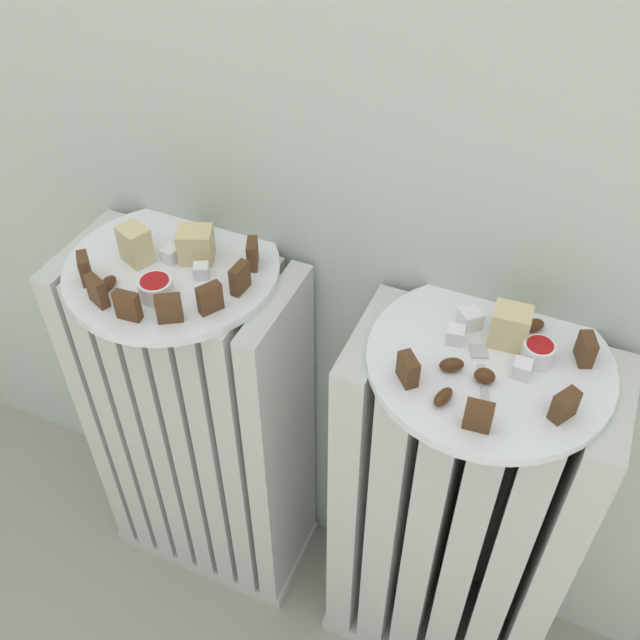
# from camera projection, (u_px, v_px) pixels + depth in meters

# --- Properties ---
(radiator_left) EXTENTS (0.34, 0.17, 0.67)m
(radiator_left) POSITION_uv_depth(u_px,v_px,m) (201.00, 431.00, 1.20)
(radiator_left) COLOR silver
(radiator_left) RESTS_ON ground_plane
(radiator_right) EXTENTS (0.34, 0.17, 0.67)m
(radiator_right) POSITION_uv_depth(u_px,v_px,m) (452.00, 522.00, 1.08)
(radiator_right) COLOR silver
(radiator_right) RESTS_ON ground_plane
(plate_left) EXTENTS (0.29, 0.29, 0.01)m
(plate_left) POSITION_uv_depth(u_px,v_px,m) (172.00, 269.00, 0.97)
(plate_left) COLOR white
(plate_left) RESTS_ON radiator_left
(plate_right) EXTENTS (0.29, 0.29, 0.01)m
(plate_right) POSITION_uv_depth(u_px,v_px,m) (489.00, 361.00, 0.84)
(plate_right) COLOR white
(plate_right) RESTS_ON radiator_right
(dark_cake_slice_left_0) EXTENTS (0.03, 0.03, 0.04)m
(dark_cake_slice_left_0) POSITION_uv_depth(u_px,v_px,m) (85.00, 269.00, 0.93)
(dark_cake_slice_left_0) COLOR #56351E
(dark_cake_slice_left_0) RESTS_ON plate_left
(dark_cake_slice_left_1) EXTENTS (0.03, 0.02, 0.04)m
(dark_cake_slice_left_1) POSITION_uv_depth(u_px,v_px,m) (97.00, 291.00, 0.89)
(dark_cake_slice_left_1) COLOR #56351E
(dark_cake_slice_left_1) RESTS_ON plate_left
(dark_cake_slice_left_2) EXTENTS (0.03, 0.02, 0.04)m
(dark_cake_slice_left_2) POSITION_uv_depth(u_px,v_px,m) (128.00, 306.00, 0.87)
(dark_cake_slice_left_2) COLOR #56351E
(dark_cake_slice_left_2) RESTS_ON plate_left
(dark_cake_slice_left_3) EXTENTS (0.03, 0.03, 0.04)m
(dark_cake_slice_left_3) POSITION_uv_depth(u_px,v_px,m) (169.00, 308.00, 0.87)
(dark_cake_slice_left_3) COLOR #56351E
(dark_cake_slice_left_3) RESTS_ON plate_left
(dark_cake_slice_left_4) EXTENTS (0.03, 0.03, 0.04)m
(dark_cake_slice_left_4) POSITION_uv_depth(u_px,v_px,m) (210.00, 298.00, 0.88)
(dark_cake_slice_left_4) COLOR #56351E
(dark_cake_slice_left_4) RESTS_ON plate_left
(dark_cake_slice_left_5) EXTENTS (0.02, 0.03, 0.04)m
(dark_cake_slice_left_5) POSITION_uv_depth(u_px,v_px,m) (240.00, 278.00, 0.91)
(dark_cake_slice_left_5) COLOR #56351E
(dark_cake_slice_left_5) RESTS_ON plate_left
(dark_cake_slice_left_6) EXTENTS (0.02, 0.03, 0.04)m
(dark_cake_slice_left_6) POSITION_uv_depth(u_px,v_px,m) (252.00, 254.00, 0.95)
(dark_cake_slice_left_6) COLOR #56351E
(dark_cake_slice_left_6) RESTS_ON plate_left
(marble_cake_slice_left_0) EXTENTS (0.06, 0.05, 0.05)m
(marble_cake_slice_left_0) POSITION_uv_depth(u_px,v_px,m) (196.00, 245.00, 0.96)
(marble_cake_slice_left_0) COLOR beige
(marble_cake_slice_left_0) RESTS_ON plate_left
(marble_cake_slice_left_1) EXTENTS (0.05, 0.04, 0.05)m
(marble_cake_slice_left_1) POSITION_uv_depth(u_px,v_px,m) (135.00, 245.00, 0.95)
(marble_cake_slice_left_1) COLOR beige
(marble_cake_slice_left_1) RESTS_ON plate_left
(turkish_delight_left_0) EXTENTS (0.03, 0.03, 0.02)m
(turkish_delight_left_0) POSITION_uv_depth(u_px,v_px,m) (135.00, 238.00, 0.99)
(turkish_delight_left_0) COLOR white
(turkish_delight_left_0) RESTS_ON plate_left
(turkish_delight_left_1) EXTENTS (0.03, 0.03, 0.02)m
(turkish_delight_left_1) POSITION_uv_depth(u_px,v_px,m) (201.00, 271.00, 0.94)
(turkish_delight_left_1) COLOR white
(turkish_delight_left_1) RESTS_ON plate_left
(turkish_delight_left_2) EXTENTS (0.02, 0.02, 0.02)m
(turkish_delight_left_2) POSITION_uv_depth(u_px,v_px,m) (171.00, 255.00, 0.96)
(turkish_delight_left_2) COLOR white
(turkish_delight_left_2) RESTS_ON plate_left
(medjool_date_left_0) EXTENTS (0.02, 0.03, 0.01)m
(medjool_date_left_0) POSITION_uv_depth(u_px,v_px,m) (108.00, 283.00, 0.92)
(medjool_date_left_0) COLOR #4C2814
(medjool_date_left_0) RESTS_ON plate_left
(medjool_date_left_1) EXTENTS (0.03, 0.03, 0.02)m
(medjool_date_left_1) POSITION_uv_depth(u_px,v_px,m) (199.00, 230.00, 1.01)
(medjool_date_left_1) COLOR #4C2814
(medjool_date_left_1) RESTS_ON plate_left
(jam_bowl_left) EXTENTS (0.04, 0.04, 0.03)m
(jam_bowl_left) POSITION_uv_depth(u_px,v_px,m) (156.00, 288.00, 0.91)
(jam_bowl_left) COLOR white
(jam_bowl_left) RESTS_ON plate_left
(dark_cake_slice_right_0) EXTENTS (0.03, 0.03, 0.03)m
(dark_cake_slice_right_0) POSITION_uv_depth(u_px,v_px,m) (408.00, 369.00, 0.80)
(dark_cake_slice_right_0) COLOR #56351E
(dark_cake_slice_right_0) RESTS_ON plate_right
(dark_cake_slice_right_1) EXTENTS (0.03, 0.02, 0.03)m
(dark_cake_slice_right_1) POSITION_uv_depth(u_px,v_px,m) (478.00, 416.00, 0.75)
(dark_cake_slice_right_1) COLOR #56351E
(dark_cake_slice_right_1) RESTS_ON plate_right
(dark_cake_slice_right_2) EXTENTS (0.03, 0.03, 0.03)m
(dark_cake_slice_right_2) POSITION_uv_depth(u_px,v_px,m) (565.00, 405.00, 0.76)
(dark_cake_slice_right_2) COLOR #56351E
(dark_cake_slice_right_2) RESTS_ON plate_right
(dark_cake_slice_right_3) EXTENTS (0.03, 0.03, 0.03)m
(dark_cake_slice_right_3) POSITION_uv_depth(u_px,v_px,m) (586.00, 349.00, 0.82)
(dark_cake_slice_right_3) COLOR #56351E
(dark_cake_slice_right_3) RESTS_ON plate_right
(marble_cake_slice_right_0) EXTENTS (0.05, 0.04, 0.05)m
(marble_cake_slice_right_0) POSITION_uv_depth(u_px,v_px,m) (510.00, 327.00, 0.84)
(marble_cake_slice_right_0) COLOR beige
(marble_cake_slice_right_0) RESTS_ON plate_right
(turkish_delight_right_0) EXTENTS (0.02, 0.02, 0.02)m
(turkish_delight_right_0) POSITION_uv_depth(u_px,v_px,m) (522.00, 369.00, 0.81)
(turkish_delight_right_0) COLOR white
(turkish_delight_right_0) RESTS_ON plate_right
(turkish_delight_right_1) EXTENTS (0.02, 0.02, 0.02)m
(turkish_delight_right_1) POSITION_uv_depth(u_px,v_px,m) (455.00, 335.00, 0.85)
(turkish_delight_right_1) COLOR white
(turkish_delight_right_1) RESTS_ON plate_right
(turkish_delight_right_2) EXTENTS (0.03, 0.03, 0.02)m
(turkish_delight_right_2) POSITION_uv_depth(u_px,v_px,m) (470.00, 319.00, 0.87)
(turkish_delight_right_2) COLOR white
(turkish_delight_right_2) RESTS_ON plate_right
(medjool_date_right_0) EXTENTS (0.03, 0.02, 0.02)m
(medjool_date_right_0) POSITION_uv_depth(u_px,v_px,m) (485.00, 376.00, 0.80)
(medjool_date_right_0) COLOR #4C2814
(medjool_date_right_0) RESTS_ON plate_right
(medjool_date_right_1) EXTENTS (0.02, 0.03, 0.01)m
(medjool_date_right_1) POSITION_uv_depth(u_px,v_px,m) (443.00, 397.00, 0.78)
(medjool_date_right_1) COLOR #4C2814
(medjool_date_right_1) RESTS_ON plate_right
(medjool_date_right_2) EXTENTS (0.03, 0.03, 0.02)m
(medjool_date_right_2) POSITION_uv_depth(u_px,v_px,m) (452.00, 365.00, 0.82)
(medjool_date_right_2) COLOR #4C2814
(medjool_date_right_2) RESTS_ON plate_right
(medjool_date_right_3) EXTENTS (0.03, 0.03, 0.01)m
(medjool_date_right_3) POSITION_uv_depth(u_px,v_px,m) (533.00, 325.00, 0.87)
(medjool_date_right_3) COLOR #4C2814
(medjool_date_right_3) RESTS_ON plate_right
(jam_bowl_right) EXTENTS (0.04, 0.04, 0.03)m
(jam_bowl_right) POSITION_uv_depth(u_px,v_px,m) (538.00, 352.00, 0.82)
(jam_bowl_right) COLOR white
(jam_bowl_right) RESTS_ON plate_right
(fork) EXTENTS (0.05, 0.11, 0.00)m
(fork) POSITION_uv_depth(u_px,v_px,m) (482.00, 373.00, 0.82)
(fork) COLOR #B7B7BC
(fork) RESTS_ON plate_right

